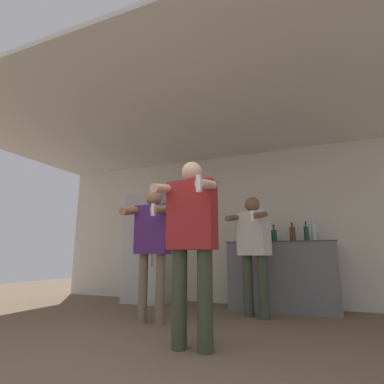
% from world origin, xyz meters
% --- Properties ---
extents(ground_plane, '(14.00, 14.00, 0.00)m').
position_xyz_m(ground_plane, '(0.00, 0.00, 0.00)').
color(ground_plane, brown).
extents(wall_back, '(7.00, 0.06, 2.55)m').
position_xyz_m(wall_back, '(0.00, 3.28, 1.27)').
color(wall_back, beige).
rests_on(wall_back, ground_plane).
extents(ceiling_slab, '(7.00, 3.77, 0.05)m').
position_xyz_m(ceiling_slab, '(0.00, 1.62, 2.57)').
color(ceiling_slab, silver).
rests_on(ceiling_slab, wall_back).
extents(refrigerator, '(0.74, 0.73, 1.87)m').
position_xyz_m(refrigerator, '(-1.41, 2.89, 0.94)').
color(refrigerator, silver).
rests_on(refrigerator, ground_plane).
extents(counter, '(1.55, 0.62, 0.99)m').
position_xyz_m(counter, '(0.82, 2.95, 0.49)').
color(counter, slate).
rests_on(counter, ground_plane).
extents(bottle_red_label, '(0.08, 0.08, 0.29)m').
position_xyz_m(bottle_red_label, '(1.01, 2.95, 1.10)').
color(bottle_red_label, '#563314').
rests_on(bottle_red_label, counter).
extents(bottle_green_wine, '(0.07, 0.07, 0.34)m').
position_xyz_m(bottle_green_wine, '(1.31, 2.95, 1.12)').
color(bottle_green_wine, silver).
rests_on(bottle_green_wine, counter).
extents(bottle_clear_vodka, '(0.09, 0.09, 0.27)m').
position_xyz_m(bottle_clear_vodka, '(0.73, 2.95, 1.09)').
color(bottle_clear_vodka, '#194723').
rests_on(bottle_clear_vodka, counter).
extents(bottle_amber_bourbon, '(0.07, 0.07, 0.32)m').
position_xyz_m(bottle_amber_bourbon, '(0.27, 2.95, 1.12)').
color(bottle_amber_bourbon, silver).
rests_on(bottle_amber_bourbon, counter).
extents(bottle_brown_liquor, '(0.07, 0.07, 0.29)m').
position_xyz_m(bottle_brown_liquor, '(1.20, 2.95, 1.10)').
color(bottle_brown_liquor, '#194723').
rests_on(bottle_brown_liquor, counter).
extents(person_woman_foreground, '(0.50, 0.47, 1.66)m').
position_xyz_m(person_woman_foreground, '(0.30, 0.70, 0.96)').
color(person_woman_foreground, '#38422D').
rests_on(person_woman_foreground, ground_plane).
extents(person_man_side, '(0.51, 0.51, 1.62)m').
position_xyz_m(person_man_side, '(-0.54, 1.44, 1.00)').
color(person_man_side, '#75664C').
rests_on(person_man_side, ground_plane).
extents(person_spectator_back, '(0.58, 0.56, 1.58)m').
position_xyz_m(person_spectator_back, '(0.55, 2.27, 0.92)').
color(person_spectator_back, '#38422D').
rests_on(person_spectator_back, ground_plane).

